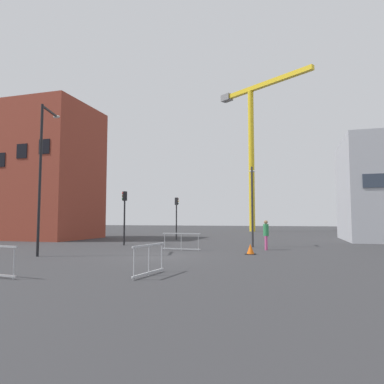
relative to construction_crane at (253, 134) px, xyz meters
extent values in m
plane|color=#333335|center=(-1.10, -37.45, -15.36)|extent=(160.00, 160.00, 0.00)
cube|color=brown|center=(-17.23, -25.62, -8.80)|extent=(7.86, 7.85, 13.11)
cube|color=black|center=(-19.58, -29.58, -8.08)|extent=(1.10, 0.06, 1.30)
cube|color=black|center=(-17.23, -29.58, -7.39)|extent=(1.10, 0.06, 1.30)
cube|color=black|center=(-14.87, -29.58, -7.12)|extent=(1.10, 0.06, 1.30)
cylinder|color=yellow|center=(-0.30, 0.20, -4.20)|extent=(0.90, 0.90, 22.31)
cube|color=yellow|center=(2.08, -1.35, 7.35)|extent=(14.02, 9.41, 0.70)
cube|color=slate|center=(-4.67, 3.02, 7.35)|extent=(2.16, 1.99, 1.10)
cylinder|color=black|center=(-7.12, -39.23, -11.28)|extent=(0.14, 0.14, 8.15)
cube|color=black|center=(-7.38, -38.30, -7.31)|extent=(0.61, 1.87, 0.10)
ellipsoid|color=silver|center=(-7.63, -37.38, -7.33)|extent=(0.44, 0.24, 0.16)
cylinder|color=#2D2D30|center=(3.05, -30.09, -12.54)|extent=(0.14, 0.14, 5.63)
cube|color=#2D2D30|center=(2.98, -29.34, -9.83)|extent=(0.24, 1.52, 0.10)
ellipsoid|color=silver|center=(2.91, -28.58, -9.85)|extent=(0.44, 0.24, 0.16)
cylinder|color=#232326|center=(-4.89, -23.16, -13.71)|extent=(0.12, 0.12, 3.29)
cube|color=#232326|center=(-4.89, -23.16, -11.72)|extent=(0.29, 0.25, 0.70)
sphere|color=#390605|center=(-4.72, -23.15, -11.50)|extent=(0.11, 0.11, 0.11)
sphere|color=#F2A514|center=(-4.72, -23.15, -11.72)|extent=(0.11, 0.11, 0.11)
sphere|color=#07330F|center=(-4.72, -23.15, -11.94)|extent=(0.11, 0.11, 0.11)
cylinder|color=black|center=(-6.35, -31.00, -13.70)|extent=(0.12, 0.12, 3.32)
cube|color=black|center=(-6.35, -31.00, -11.69)|extent=(0.36, 0.37, 0.70)
sphere|color=red|center=(-6.46, -31.13, -11.47)|extent=(0.11, 0.11, 0.11)
sphere|color=#3C2905|center=(-6.46, -31.13, -11.69)|extent=(0.11, 0.11, 0.11)
sphere|color=#07330F|center=(-6.46, -31.13, -11.91)|extent=(0.11, 0.11, 0.11)
cylinder|color=#D14C8C|center=(4.10, -32.16, -14.91)|extent=(0.14, 0.14, 0.89)
cylinder|color=#D14C8C|center=(4.12, -31.96, -14.91)|extent=(0.14, 0.14, 0.89)
cylinder|color=#2D844C|center=(4.11, -32.06, -14.10)|extent=(0.34, 0.34, 0.74)
sphere|color=#8C6647|center=(4.11, -32.06, -13.61)|extent=(0.24, 0.24, 0.24)
cube|color=#9EA0A5|center=(-0.94, -33.89, -14.31)|extent=(2.50, 0.21, 0.06)
cube|color=#9EA0A5|center=(-0.94, -33.89, -15.26)|extent=(2.50, 0.21, 0.06)
cylinder|color=#9EA0A5|center=(-2.06, -33.82, -14.83)|extent=(0.04, 0.04, 1.05)
cylinder|color=#9EA0A5|center=(-0.94, -33.89, -14.83)|extent=(0.04, 0.04, 1.05)
cylinder|color=#9EA0A5|center=(0.19, -33.96, -14.83)|extent=(0.04, 0.04, 1.05)
cylinder|color=#9EA0A5|center=(-2.99, -45.22, -14.83)|extent=(0.04, 0.04, 1.05)
cube|color=#B2B5BA|center=(0.92, -43.30, -14.31)|extent=(0.32, 2.08, 0.06)
cube|color=#B2B5BA|center=(0.92, -43.30, -15.26)|extent=(0.32, 2.08, 0.06)
cylinder|color=#B2B5BA|center=(0.80, -44.23, -14.83)|extent=(0.04, 0.04, 1.05)
cylinder|color=#B2B5BA|center=(0.92, -43.30, -14.83)|extent=(0.04, 0.04, 1.05)
cylinder|color=#B2B5BA|center=(1.04, -42.37, -14.83)|extent=(0.04, 0.04, 1.05)
cube|color=black|center=(3.47, -35.04, -15.34)|extent=(0.57, 0.57, 0.03)
cone|color=#E55B0F|center=(3.47, -35.04, -15.07)|extent=(0.44, 0.44, 0.58)
camera|label=1|loc=(5.75, -54.58, -13.39)|focal=32.48mm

